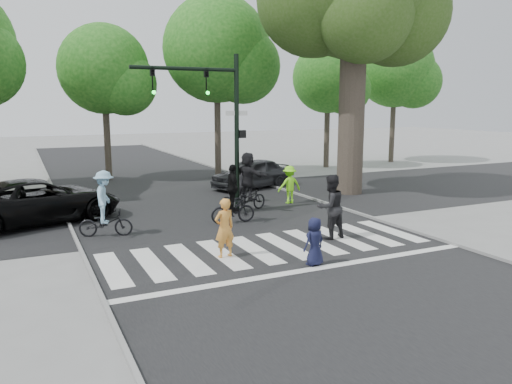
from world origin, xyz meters
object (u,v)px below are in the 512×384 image
Objects in this scene: pedestrian_child at (315,242)px; car_grey at (252,173)px; traffic_signal at (216,111)px; pedestrian_woman at (224,228)px; car_suv at (38,201)px; pedestrian_adult at (330,207)px; cyclist_left at (105,208)px; cyclist_right at (248,185)px; cyclist_mid at (233,199)px.

pedestrian_child is 0.29× the size of car_grey.
traffic_signal is 6.55m from pedestrian_woman.
pedestrian_adult is at bearing -144.78° from car_suv.
car_suv is (-1.84, 2.88, -0.12)m from cyclist_left.
cyclist_right reaches higher than cyclist_left.
pedestrian_adult is at bearing -58.77° from cyclist_mid.
pedestrian_woman is 3.72m from pedestrian_adult.
traffic_signal reaches higher than cyclist_left.
pedestrian_adult reaches higher than car_grey.
car_grey is (3.73, 6.46, -0.11)m from cyclist_mid.
pedestrian_adult is 0.96× the size of cyclist_left.
pedestrian_adult is 7.07m from cyclist_left.
pedestrian_child is at bearing -89.11° from cyclist_mid.
cyclist_right is 0.41× the size of car_suv.
car_grey is (3.60, 4.58, -3.16)m from traffic_signal.
cyclist_left is 3.42m from car_suv.
pedestrian_woman is 4.47m from cyclist_left.
pedestrian_adult is 9.81m from car_grey.
cyclist_mid is 0.48× the size of car_grey.
pedestrian_woman is 0.29× the size of car_suv.
traffic_signal is at bearing -56.14° from car_grey.
traffic_signal is 3.11m from cyclist_right.
pedestrian_adult is (1.85, 2.05, 0.37)m from pedestrian_child.
pedestrian_woman is 11.44m from car_grey.
traffic_signal is 6.11m from pedestrian_adult.
cyclist_left is 0.37× the size of car_suv.
pedestrian_woman is 2.48m from pedestrian_child.
car_grey is at bearing 60.00° from cyclist_mid.
pedestrian_child is (-0.04, -7.12, -3.27)m from traffic_signal.
car_suv is (-7.48, 1.38, -0.25)m from cyclist_right.
cyclist_left reaches higher than pedestrian_adult.
pedestrian_child is 2.79m from pedestrian_adult.
pedestrian_child is 0.22× the size of car_suv.
cyclist_mid reaches higher than pedestrian_adult.
cyclist_mid is (-0.12, -1.88, -3.05)m from traffic_signal.
cyclist_right reaches higher than pedestrian_adult.
cyclist_mid is (-0.08, 5.24, 0.22)m from pedestrian_child.
pedestrian_woman is 0.38× the size of car_grey.
cyclist_mid is 0.90× the size of cyclist_right.
pedestrian_adult is 3.73m from cyclist_mid.
traffic_signal is 4.72× the size of pedestrian_child.
cyclist_left is at bearing -165.12° from car_suv.
traffic_signal reaches higher than car_grey.
car_grey reaches higher than pedestrian_child.
pedestrian_child is 10.32m from car_suv.
car_suv is at bearing 154.53° from cyclist_mid.
traffic_signal is 2.88× the size of cyclist_mid.
car_grey is at bearing 51.79° from traffic_signal.
pedestrian_child is 6.93m from cyclist_right.
cyclist_mid is at bearing -133.17° from car_suv.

